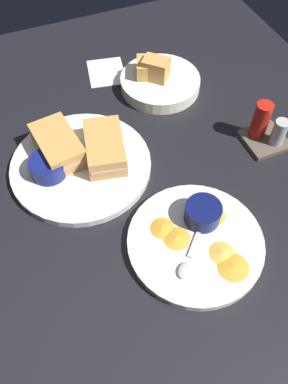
% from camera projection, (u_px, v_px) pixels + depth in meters
% --- Properties ---
extents(ground_plane, '(1.10, 1.10, 0.03)m').
position_uv_depth(ground_plane, '(130.00, 157.00, 0.85)').
color(ground_plane, black).
extents(plate_sandwich_main, '(0.29, 0.29, 0.02)m').
position_uv_depth(plate_sandwich_main, '(82.00, 166.00, 0.80)').
color(plate_sandwich_main, silver).
rests_on(plate_sandwich_main, ground_plane).
extents(sandwich_half_near, '(0.14, 0.10, 0.05)m').
position_uv_depth(sandwich_half_near, '(104.00, 147.00, 0.79)').
color(sandwich_half_near, tan).
rests_on(sandwich_half_near, plate_sandwich_main).
extents(sandwich_half_far, '(0.14, 0.09, 0.05)m').
position_uv_depth(sandwich_half_far, '(58.00, 145.00, 0.80)').
color(sandwich_half_far, tan).
rests_on(sandwich_half_far, plate_sandwich_main).
extents(ramekin_dark_sauce, '(0.07, 0.07, 0.04)m').
position_uv_depth(ramekin_dark_sauce, '(48.00, 166.00, 0.77)').
color(ramekin_dark_sauce, navy).
rests_on(ramekin_dark_sauce, plate_sandwich_main).
extents(spoon_by_dark_ramekin, '(0.04, 0.10, 0.01)m').
position_uv_depth(spoon_by_dark_ramekin, '(73.00, 157.00, 0.80)').
color(spoon_by_dark_ramekin, silver).
rests_on(spoon_by_dark_ramekin, plate_sandwich_main).
extents(plate_chips_companion, '(0.25, 0.25, 0.02)m').
position_uv_depth(plate_chips_companion, '(195.00, 242.00, 0.70)').
color(plate_chips_companion, silver).
rests_on(plate_chips_companion, ground_plane).
extents(ramekin_light_gravy, '(0.07, 0.07, 0.04)m').
position_uv_depth(ramekin_light_gravy, '(203.00, 213.00, 0.71)').
color(ramekin_light_gravy, '#0C144C').
rests_on(ramekin_light_gravy, plate_chips_companion).
extents(spoon_by_gravy_ramekin, '(0.08, 0.08, 0.01)m').
position_uv_depth(spoon_by_gravy_ramekin, '(187.00, 264.00, 0.66)').
color(spoon_by_gravy_ramekin, silver).
rests_on(spoon_by_gravy_ramekin, plate_chips_companion).
extents(plantain_chip_scatter, '(0.18, 0.16, 0.01)m').
position_uv_depth(plantain_chip_scatter, '(204.00, 237.00, 0.70)').
color(plantain_chip_scatter, gold).
rests_on(plantain_chip_scatter, plate_chips_companion).
extents(bread_basket_rear, '(0.19, 0.19, 0.08)m').
position_uv_depth(bread_basket_rear, '(159.00, 80.00, 0.94)').
color(bread_basket_rear, silver).
rests_on(bread_basket_rear, ground_plane).
extents(condiment_caddy, '(0.09, 0.09, 0.10)m').
position_uv_depth(condiment_caddy, '(266.00, 129.00, 0.83)').
color(condiment_caddy, brown).
rests_on(condiment_caddy, ground_plane).
extents(paper_napkin_folded, '(0.13, 0.11, 0.00)m').
position_uv_depth(paper_napkin_folded, '(106.00, 72.00, 0.99)').
color(paper_napkin_folded, white).
rests_on(paper_napkin_folded, ground_plane).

